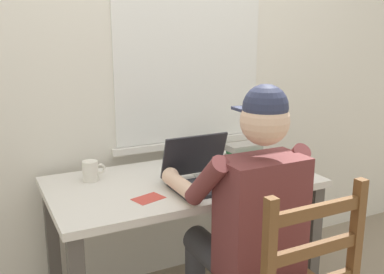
{
  "coord_description": "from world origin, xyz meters",
  "views": [
    {
      "loc": [
        -0.87,
        -1.85,
        1.45
      ],
      "look_at": [
        0.03,
        -0.05,
        0.95
      ],
      "focal_mm": 40.96,
      "sensor_mm": 36.0,
      "label": 1
    }
  ],
  "objects_px": {
    "seated_person": "(246,214)",
    "computer_mouse": "(245,175)",
    "coffee_mug_dark": "(207,152)",
    "laptop": "(203,173)",
    "book_stack_main": "(244,152)",
    "landscape_photo_print": "(148,198)",
    "coffee_mug_white": "(91,171)",
    "desk": "(182,199)"
  },
  "relations": [
    {
      "from": "seated_person",
      "to": "computer_mouse",
      "type": "relative_size",
      "value": 12.53
    },
    {
      "from": "seated_person",
      "to": "coffee_mug_dark",
      "type": "height_order",
      "value": "seated_person"
    },
    {
      "from": "laptop",
      "to": "book_stack_main",
      "type": "bearing_deg",
      "value": 31.97
    },
    {
      "from": "seated_person",
      "to": "landscape_photo_print",
      "type": "xyz_separation_m",
      "value": [
        -0.34,
        0.25,
        0.04
      ]
    },
    {
      "from": "coffee_mug_white",
      "to": "coffee_mug_dark",
      "type": "height_order",
      "value": "coffee_mug_white"
    },
    {
      "from": "seated_person",
      "to": "coffee_mug_white",
      "type": "relative_size",
      "value": 11.15
    },
    {
      "from": "desk",
      "to": "seated_person",
      "type": "xyz_separation_m",
      "value": [
        0.1,
        -0.42,
        0.07
      ]
    },
    {
      "from": "seated_person",
      "to": "landscape_photo_print",
      "type": "relative_size",
      "value": 9.64
    },
    {
      "from": "coffee_mug_white",
      "to": "coffee_mug_dark",
      "type": "relative_size",
      "value": 0.97
    },
    {
      "from": "desk",
      "to": "coffee_mug_dark",
      "type": "relative_size",
      "value": 11.19
    },
    {
      "from": "laptop",
      "to": "coffee_mug_dark",
      "type": "height_order",
      "value": "laptop"
    },
    {
      "from": "computer_mouse",
      "to": "coffee_mug_white",
      "type": "xyz_separation_m",
      "value": [
        -0.69,
        0.31,
        0.03
      ]
    },
    {
      "from": "landscape_photo_print",
      "to": "coffee_mug_white",
      "type": "bearing_deg",
      "value": 99.09
    },
    {
      "from": "laptop",
      "to": "computer_mouse",
      "type": "relative_size",
      "value": 3.3
    },
    {
      "from": "desk",
      "to": "coffee_mug_dark",
      "type": "distance_m",
      "value": 0.38
    },
    {
      "from": "laptop",
      "to": "desk",
      "type": "bearing_deg",
      "value": 116.36
    },
    {
      "from": "seated_person",
      "to": "coffee_mug_white",
      "type": "height_order",
      "value": "seated_person"
    },
    {
      "from": "computer_mouse",
      "to": "book_stack_main",
      "type": "xyz_separation_m",
      "value": [
        0.16,
        0.27,
        0.03
      ]
    },
    {
      "from": "book_stack_main",
      "to": "seated_person",
      "type": "bearing_deg",
      "value": -122.05
    },
    {
      "from": "laptop",
      "to": "coffee_mug_white",
      "type": "height_order",
      "value": "laptop"
    },
    {
      "from": "coffee_mug_white",
      "to": "book_stack_main",
      "type": "bearing_deg",
      "value": -2.98
    },
    {
      "from": "desk",
      "to": "laptop",
      "type": "bearing_deg",
      "value": -63.64
    },
    {
      "from": "landscape_photo_print",
      "to": "laptop",
      "type": "bearing_deg",
      "value": -5.66
    },
    {
      "from": "seated_person",
      "to": "coffee_mug_dark",
      "type": "relative_size",
      "value": 10.87
    },
    {
      "from": "laptop",
      "to": "coffee_mug_dark",
      "type": "xyz_separation_m",
      "value": [
        0.21,
        0.35,
        -0.01
      ]
    },
    {
      "from": "coffee_mug_white",
      "to": "landscape_photo_print",
      "type": "relative_size",
      "value": 0.86
    },
    {
      "from": "coffee_mug_dark",
      "to": "book_stack_main",
      "type": "distance_m",
      "value": 0.21
    },
    {
      "from": "seated_person",
      "to": "laptop",
      "type": "relative_size",
      "value": 3.8
    },
    {
      "from": "desk",
      "to": "coffee_mug_white",
      "type": "bearing_deg",
      "value": 157.14
    },
    {
      "from": "seated_person",
      "to": "laptop",
      "type": "xyz_separation_m",
      "value": [
        -0.04,
        0.31,
        0.09
      ]
    },
    {
      "from": "laptop",
      "to": "book_stack_main",
      "type": "xyz_separation_m",
      "value": [
        0.39,
        0.24,
        -0.01
      ]
    },
    {
      "from": "seated_person",
      "to": "book_stack_main",
      "type": "relative_size",
      "value": 6.46
    },
    {
      "from": "computer_mouse",
      "to": "book_stack_main",
      "type": "bearing_deg",
      "value": 58.47
    },
    {
      "from": "seated_person",
      "to": "laptop",
      "type": "bearing_deg",
      "value": 97.51
    },
    {
      "from": "coffee_mug_white",
      "to": "seated_person",
      "type": "bearing_deg",
      "value": -49.69
    },
    {
      "from": "computer_mouse",
      "to": "book_stack_main",
      "type": "relative_size",
      "value": 0.52
    },
    {
      "from": "seated_person",
      "to": "landscape_photo_print",
      "type": "height_order",
      "value": "seated_person"
    },
    {
      "from": "coffee_mug_dark",
      "to": "desk",
      "type": "bearing_deg",
      "value": -138.52
    },
    {
      "from": "coffee_mug_white",
      "to": "book_stack_main",
      "type": "distance_m",
      "value": 0.85
    },
    {
      "from": "coffee_mug_white",
      "to": "landscape_photo_print",
      "type": "xyz_separation_m",
      "value": [
        0.16,
        -0.34,
        -0.05
      ]
    },
    {
      "from": "desk",
      "to": "book_stack_main",
      "type": "relative_size",
      "value": 6.66
    },
    {
      "from": "coffee_mug_white",
      "to": "book_stack_main",
      "type": "xyz_separation_m",
      "value": [
        0.85,
        -0.04,
        -0.0
      ]
    }
  ]
}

